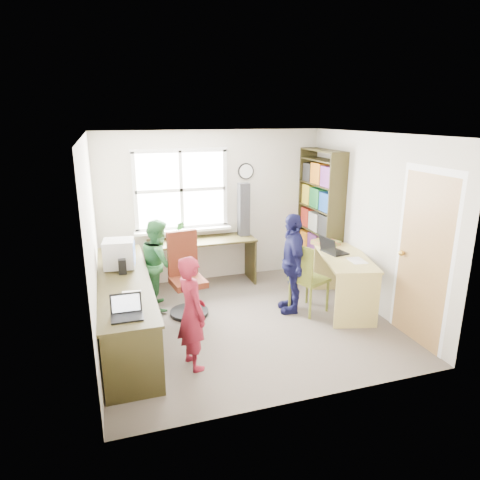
{
  "coord_description": "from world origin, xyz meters",
  "views": [
    {
      "loc": [
        -1.61,
        -4.83,
        2.61
      ],
      "look_at": [
        0.0,
        0.25,
        1.05
      ],
      "focal_mm": 32.0,
      "sensor_mm": 36.0,
      "label": 1
    }
  ],
  "objects_px": {
    "crt_monitor": "(119,254)",
    "person_green": "(159,264)",
    "l_desk": "(145,312)",
    "laptop_right": "(332,249)",
    "laptop_left": "(127,311)",
    "swivel_chair": "(186,279)",
    "person_navy": "(292,263)",
    "bookshelf": "(320,219)",
    "wooden_chair": "(306,276)",
    "potted_plant": "(179,231)",
    "person_red": "(192,313)",
    "right_desk": "(344,270)",
    "cd_tower": "(244,210)"
  },
  "relations": [
    {
      "from": "bookshelf",
      "to": "crt_monitor",
      "type": "relative_size",
      "value": 5.15
    },
    {
      "from": "person_red",
      "to": "person_green",
      "type": "distance_m",
      "value": 1.64
    },
    {
      "from": "l_desk",
      "to": "person_red",
      "type": "bearing_deg",
      "value": -48.83
    },
    {
      "from": "laptop_left",
      "to": "swivel_chair",
      "type": "bearing_deg",
      "value": 60.57
    },
    {
      "from": "l_desk",
      "to": "bookshelf",
      "type": "height_order",
      "value": "bookshelf"
    },
    {
      "from": "right_desk",
      "to": "person_red",
      "type": "bearing_deg",
      "value": -145.3
    },
    {
      "from": "potted_plant",
      "to": "person_green",
      "type": "relative_size",
      "value": 0.25
    },
    {
      "from": "l_desk",
      "to": "laptop_right",
      "type": "distance_m",
      "value": 2.71
    },
    {
      "from": "cd_tower",
      "to": "person_red",
      "type": "distance_m",
      "value": 2.68
    },
    {
      "from": "right_desk",
      "to": "potted_plant",
      "type": "height_order",
      "value": "potted_plant"
    },
    {
      "from": "right_desk",
      "to": "person_navy",
      "type": "xyz_separation_m",
      "value": [
        -0.73,
        0.13,
        0.14
      ]
    },
    {
      "from": "laptop_right",
      "to": "cd_tower",
      "type": "relative_size",
      "value": 0.46
    },
    {
      "from": "l_desk",
      "to": "crt_monitor",
      "type": "xyz_separation_m",
      "value": [
        -0.21,
        0.77,
        0.48
      ]
    },
    {
      "from": "right_desk",
      "to": "l_desk",
      "type": "bearing_deg",
      "value": -158.51
    },
    {
      "from": "swivel_chair",
      "to": "person_navy",
      "type": "xyz_separation_m",
      "value": [
        1.39,
        -0.37,
        0.2
      ]
    },
    {
      "from": "bookshelf",
      "to": "person_green",
      "type": "height_order",
      "value": "bookshelf"
    },
    {
      "from": "bookshelf",
      "to": "wooden_chair",
      "type": "distance_m",
      "value": 1.48
    },
    {
      "from": "laptop_left",
      "to": "person_green",
      "type": "relative_size",
      "value": 0.24
    },
    {
      "from": "crt_monitor",
      "to": "bookshelf",
      "type": "bearing_deg",
      "value": 18.97
    },
    {
      "from": "bookshelf",
      "to": "swivel_chair",
      "type": "distance_m",
      "value": 2.48
    },
    {
      "from": "right_desk",
      "to": "wooden_chair",
      "type": "distance_m",
      "value": 0.58
    },
    {
      "from": "swivel_chair",
      "to": "wooden_chair",
      "type": "height_order",
      "value": "swivel_chair"
    },
    {
      "from": "wooden_chair",
      "to": "laptop_left",
      "type": "xyz_separation_m",
      "value": [
        -2.38,
        -0.96,
        0.27
      ]
    },
    {
      "from": "wooden_chair",
      "to": "person_red",
      "type": "distance_m",
      "value": 1.91
    },
    {
      "from": "l_desk",
      "to": "person_red",
      "type": "distance_m",
      "value": 0.7
    },
    {
      "from": "bookshelf",
      "to": "person_red",
      "type": "relative_size",
      "value": 1.68
    },
    {
      "from": "l_desk",
      "to": "wooden_chair",
      "type": "relative_size",
      "value": 3.01
    },
    {
      "from": "crt_monitor",
      "to": "person_green",
      "type": "xyz_separation_m",
      "value": [
        0.53,
        0.35,
        -0.31
      ]
    },
    {
      "from": "laptop_right",
      "to": "person_navy",
      "type": "relative_size",
      "value": 0.28
    },
    {
      "from": "crt_monitor",
      "to": "person_red",
      "type": "height_order",
      "value": "person_red"
    },
    {
      "from": "l_desk",
      "to": "potted_plant",
      "type": "bearing_deg",
      "value": 67.79
    },
    {
      "from": "person_red",
      "to": "laptop_right",
      "type": "bearing_deg",
      "value": -78.14
    },
    {
      "from": "person_red",
      "to": "person_navy",
      "type": "relative_size",
      "value": 0.91
    },
    {
      "from": "right_desk",
      "to": "laptop_right",
      "type": "relative_size",
      "value": 3.64
    },
    {
      "from": "bookshelf",
      "to": "person_red",
      "type": "height_order",
      "value": "bookshelf"
    },
    {
      "from": "l_desk",
      "to": "swivel_chair",
      "type": "height_order",
      "value": "swivel_chair"
    },
    {
      "from": "swivel_chair",
      "to": "crt_monitor",
      "type": "xyz_separation_m",
      "value": [
        -0.84,
        -0.03,
        0.45
      ]
    },
    {
      "from": "cd_tower",
      "to": "person_navy",
      "type": "height_order",
      "value": "cd_tower"
    },
    {
      "from": "swivel_chair",
      "to": "crt_monitor",
      "type": "distance_m",
      "value": 0.95
    },
    {
      "from": "bookshelf",
      "to": "person_green",
      "type": "relative_size",
      "value": 1.67
    },
    {
      "from": "laptop_right",
      "to": "cd_tower",
      "type": "xyz_separation_m",
      "value": [
        -0.89,
        1.27,
        0.36
      ]
    },
    {
      "from": "wooden_chair",
      "to": "person_green",
      "type": "xyz_separation_m",
      "value": [
        -1.85,
        0.81,
        0.1
      ]
    },
    {
      "from": "bookshelf",
      "to": "laptop_left",
      "type": "distance_m",
      "value": 3.82
    },
    {
      "from": "person_green",
      "to": "potted_plant",
      "type": "bearing_deg",
      "value": -28.08
    },
    {
      "from": "person_green",
      "to": "cd_tower",
      "type": "bearing_deg",
      "value": -61.57
    },
    {
      "from": "wooden_chair",
      "to": "laptop_left",
      "type": "height_order",
      "value": "wooden_chair"
    },
    {
      "from": "potted_plant",
      "to": "right_desk",
      "type": "bearing_deg",
      "value": -34.85
    },
    {
      "from": "swivel_chair",
      "to": "laptop_right",
      "type": "xyz_separation_m",
      "value": [
        2.01,
        -0.31,
        0.32
      ]
    },
    {
      "from": "l_desk",
      "to": "right_desk",
      "type": "relative_size",
      "value": 2.08
    },
    {
      "from": "laptop_left",
      "to": "potted_plant",
      "type": "xyz_separation_m",
      "value": [
        0.92,
        2.38,
        0.11
      ]
    }
  ]
}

